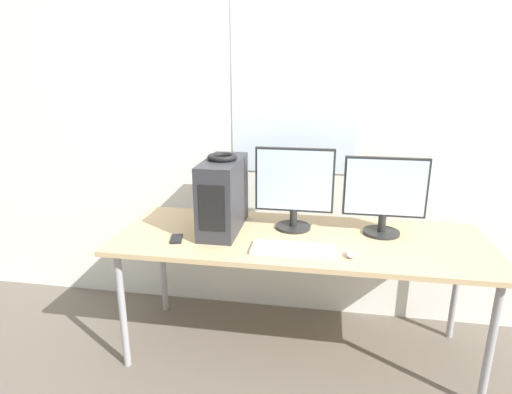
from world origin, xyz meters
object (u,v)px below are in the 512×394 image
(cell_phone, at_px, (176,239))
(monitor_main, at_px, (294,187))
(monitor_right_near, at_px, (385,194))
(mouse, at_px, (351,254))
(headphones, at_px, (222,157))
(keyboard, at_px, (293,249))
(pc_tower, at_px, (223,195))

(cell_phone, bearing_deg, monitor_main, 10.08)
(monitor_main, bearing_deg, monitor_right_near, -0.46)
(monitor_main, bearing_deg, mouse, -47.51)
(headphones, height_order, cell_phone, headphones)
(keyboard, bearing_deg, cell_phone, 175.76)
(keyboard, distance_m, cell_phone, 0.65)
(monitor_main, distance_m, monitor_right_near, 0.50)
(monitor_right_near, distance_m, mouse, 0.45)
(keyboard, bearing_deg, monitor_main, 94.88)
(headphones, relative_size, mouse, 2.06)
(monitor_right_near, height_order, cell_phone, monitor_right_near)
(pc_tower, xyz_separation_m, monitor_main, (0.40, 0.08, 0.05))
(pc_tower, height_order, cell_phone, pc_tower)
(headphones, distance_m, mouse, 0.87)
(monitor_main, height_order, monitor_right_near, monitor_main)
(headphones, bearing_deg, keyboard, -30.36)
(monitor_main, bearing_deg, keyboard, -85.12)
(headphones, bearing_deg, pc_tower, -90.00)
(pc_tower, bearing_deg, monitor_main, 11.36)
(monitor_right_near, bearing_deg, keyboard, -145.41)
(mouse, bearing_deg, pc_tower, 159.67)
(headphones, xyz_separation_m, mouse, (0.72, -0.27, -0.42))
(monitor_main, relative_size, mouse, 5.88)
(pc_tower, distance_m, headphones, 0.22)
(monitor_right_near, bearing_deg, headphones, -175.21)
(monitor_right_near, relative_size, keyboard, 1.06)
(headphones, distance_m, monitor_right_near, 0.93)
(pc_tower, height_order, keyboard, pc_tower)
(pc_tower, distance_m, monitor_main, 0.41)
(pc_tower, height_order, monitor_right_near, monitor_right_near)
(headphones, height_order, monitor_main, monitor_main)
(pc_tower, bearing_deg, keyboard, -30.27)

